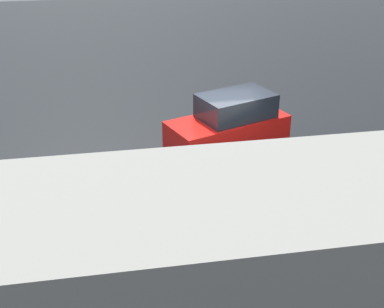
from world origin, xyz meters
TOP-DOWN VIEW (x-y plane):
  - ground_plane at (0.00, 0.00)m, footprint 60.00×60.00m
  - kerb_strip at (0.00, 4.20)m, footprint 24.00×3.20m
  - moving_hatchback at (-0.29, -0.60)m, footprint 4.25×2.95m
  - fire_hydrant at (3.63, 3.01)m, footprint 0.42×0.31m
  - pedestrian at (4.42, 3.27)m, footprint 0.34×0.54m
  - metal_railing at (-1.05, 5.54)m, footprint 9.55×0.04m
  - sign_post at (3.33, 4.49)m, footprint 0.07×0.44m
  - puddle_patch at (1.05, -0.24)m, footprint 2.61×2.61m

SIDE VIEW (x-z plane):
  - ground_plane at x=0.00m, z-range 0.00..0.00m
  - puddle_patch at x=1.05m, z-range 0.00..0.01m
  - kerb_strip at x=0.00m, z-range 0.00..0.04m
  - fire_hydrant at x=3.63m, z-range 0.00..0.80m
  - pedestrian at x=4.42m, z-range 0.07..1.29m
  - metal_railing at x=-1.05m, z-range 0.20..1.25m
  - moving_hatchback at x=-0.29m, z-range 0.00..2.06m
  - sign_post at x=3.33m, z-range 0.38..2.78m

